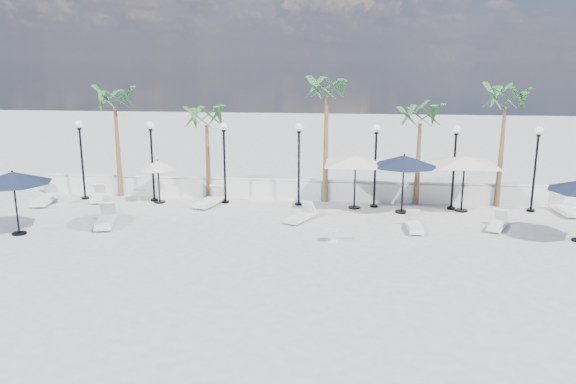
# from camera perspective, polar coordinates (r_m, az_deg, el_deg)

# --- Properties ---
(ground) EXTENTS (100.00, 100.00, 0.00)m
(ground) POSITION_cam_1_polar(r_m,az_deg,el_deg) (20.20, -0.59, -6.04)
(ground) COLOR #959591
(ground) RESTS_ON ground
(balustrade) EXTENTS (26.00, 0.30, 1.01)m
(balustrade) POSITION_cam_1_polar(r_m,az_deg,el_deg) (27.23, 1.28, 0.18)
(balustrade) COLOR silver
(balustrade) RESTS_ON ground
(lamppost_0) EXTENTS (0.36, 0.36, 3.84)m
(lamppost_0) POSITION_cam_1_polar(r_m,az_deg,el_deg) (28.74, -20.28, 4.16)
(lamppost_0) COLOR black
(lamppost_0) RESTS_ON ground
(lamppost_1) EXTENTS (0.36, 0.36, 3.84)m
(lamppost_1) POSITION_cam_1_polar(r_m,az_deg,el_deg) (27.37, -13.69, 4.18)
(lamppost_1) COLOR black
(lamppost_1) RESTS_ON ground
(lamppost_2) EXTENTS (0.36, 0.36, 3.84)m
(lamppost_2) POSITION_cam_1_polar(r_m,az_deg,el_deg) (26.39, -6.50, 4.14)
(lamppost_2) COLOR black
(lamppost_2) RESTS_ON ground
(lamppost_3) EXTENTS (0.36, 0.36, 3.84)m
(lamppost_3) POSITION_cam_1_polar(r_m,az_deg,el_deg) (25.85, 1.11, 4.03)
(lamppost_3) COLOR black
(lamppost_3) RESTS_ON ground
(lamppost_4) EXTENTS (0.36, 0.36, 3.84)m
(lamppost_4) POSITION_cam_1_polar(r_m,az_deg,el_deg) (25.78, 8.90, 3.84)
(lamppost_4) COLOR black
(lamppost_4) RESTS_ON ground
(lamppost_5) EXTENTS (0.36, 0.36, 3.84)m
(lamppost_5) POSITION_cam_1_polar(r_m,az_deg,el_deg) (26.18, 16.59, 3.59)
(lamppost_5) COLOR black
(lamppost_5) RESTS_ON ground
(lamppost_6) EXTENTS (0.36, 0.36, 3.84)m
(lamppost_6) POSITION_cam_1_polar(r_m,az_deg,el_deg) (27.03, 23.91, 3.28)
(lamppost_6) COLOR black
(lamppost_6) RESTS_ON ground
(palm_0) EXTENTS (2.60, 2.60, 5.50)m
(palm_0) POSITION_cam_1_polar(r_m,az_deg,el_deg) (28.60, -17.19, 8.48)
(palm_0) COLOR brown
(palm_0) RESTS_ON ground
(palm_1) EXTENTS (2.60, 2.60, 4.70)m
(palm_1) POSITION_cam_1_polar(r_m,az_deg,el_deg) (27.22, -8.27, 7.06)
(palm_1) COLOR brown
(palm_1) RESTS_ON ground
(palm_2) EXTENTS (2.60, 2.60, 6.10)m
(palm_2) POSITION_cam_1_polar(r_m,az_deg,el_deg) (26.26, 3.95, 9.92)
(palm_2) COLOR brown
(palm_2) RESTS_ON ground
(palm_3) EXTENTS (2.60, 2.60, 4.90)m
(palm_3) POSITION_cam_1_polar(r_m,az_deg,el_deg) (26.54, 13.29, 7.10)
(palm_3) COLOR brown
(palm_3) RESTS_ON ground
(palm_4) EXTENTS (2.60, 2.60, 5.70)m
(palm_4) POSITION_cam_1_polar(r_m,az_deg,el_deg) (27.17, 21.23, 8.34)
(palm_4) COLOR brown
(palm_4) RESTS_ON ground
(lounger_0) EXTENTS (1.20, 2.14, 0.76)m
(lounger_0) POSITION_cam_1_polar(r_m,az_deg,el_deg) (24.24, -18.04, -2.72)
(lounger_0) COLOR silver
(lounger_0) RESTS_ON ground
(lounger_1) EXTENTS (0.97, 2.15, 0.78)m
(lounger_1) POSITION_cam_1_polar(r_m,az_deg,el_deg) (28.88, -23.44, -0.61)
(lounger_1) COLOR silver
(lounger_1) RESTS_ON ground
(lounger_2) EXTENTS (1.04, 1.84, 0.66)m
(lounger_2) POSITION_cam_1_polar(r_m,az_deg,el_deg) (28.58, -18.72, -0.42)
(lounger_2) COLOR silver
(lounger_2) RESTS_ON ground
(lounger_3) EXTENTS (1.15, 2.14, 0.77)m
(lounger_3) POSITION_cam_1_polar(r_m,az_deg,el_deg) (26.42, -7.90, -0.84)
(lounger_3) COLOR silver
(lounger_3) RESTS_ON ground
(lounger_4) EXTENTS (0.60, 1.73, 0.64)m
(lounger_4) POSITION_cam_1_polar(r_m,az_deg,el_deg) (23.05, 12.70, -3.31)
(lounger_4) COLOR silver
(lounger_4) RESTS_ON ground
(lounger_5) EXTENTS (1.25, 1.86, 0.67)m
(lounger_5) POSITION_cam_1_polar(r_m,az_deg,el_deg) (23.75, 1.29, -2.45)
(lounger_5) COLOR silver
(lounger_5) RESTS_ON ground
(lounger_6) EXTENTS (1.17, 1.73, 0.62)m
(lounger_6) POSITION_cam_1_polar(r_m,az_deg,el_deg) (24.19, 20.51, -3.07)
(lounger_6) COLOR silver
(lounger_6) RESTS_ON ground
(lounger_7) EXTENTS (0.77, 1.95, 0.71)m
(lounger_7) POSITION_cam_1_polar(r_m,az_deg,el_deg) (27.66, 26.28, -1.53)
(lounger_7) COLOR silver
(lounger_7) RESTS_ON ground
(side_table_0) EXTENTS (0.51, 0.51, 0.50)m
(side_table_0) POSITION_cam_1_polar(r_m,az_deg,el_deg) (28.59, -22.30, -0.55)
(side_table_0) COLOR silver
(side_table_0) RESTS_ON ground
(side_table_1) EXTENTS (0.59, 0.59, 0.57)m
(side_table_1) POSITION_cam_1_polar(r_m,az_deg,el_deg) (27.74, -14.90, -0.30)
(side_table_1) COLOR silver
(side_table_1) RESTS_ON ground
(side_table_2) EXTENTS (0.50, 0.50, 0.49)m
(side_table_2) POSITION_cam_1_polar(r_m,az_deg,el_deg) (21.17, 4.56, -4.31)
(side_table_2) COLOR silver
(side_table_2) RESTS_ON ground
(parasol_navy_left) EXTENTS (2.90, 2.90, 2.56)m
(parasol_navy_left) POSITION_cam_1_polar(r_m,az_deg,el_deg) (23.96, -26.17, 1.29)
(parasol_navy_left) COLOR black
(parasol_navy_left) RESTS_ON ground
(parasol_navy_mid) EXTENTS (2.97, 2.97, 2.67)m
(parasol_navy_mid) POSITION_cam_1_polar(r_m,az_deg,el_deg) (25.07, 11.71, 3.10)
(parasol_navy_mid) COLOR black
(parasol_navy_mid) RESTS_ON ground
(parasol_cream_sq_a) EXTENTS (5.35, 5.35, 2.63)m
(parasol_cream_sq_a) POSITION_cam_1_polar(r_m,az_deg,el_deg) (25.47, 6.88, 3.65)
(parasol_cream_sq_a) COLOR black
(parasol_cream_sq_a) RESTS_ON ground
(parasol_cream_sq_b) EXTENTS (5.41, 5.41, 2.71)m
(parasol_cream_sq_b) POSITION_cam_1_polar(r_m,az_deg,el_deg) (25.96, 17.56, 3.47)
(parasol_cream_sq_b) COLOR black
(parasol_cream_sq_b) RESTS_ON ground
(parasol_cream_small) EXTENTS (1.71, 1.71, 2.10)m
(parasol_cream_small) POSITION_cam_1_polar(r_m,az_deg,el_deg) (27.09, -13.08, 2.62)
(parasol_cream_small) COLOR black
(parasol_cream_small) RESTS_ON ground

